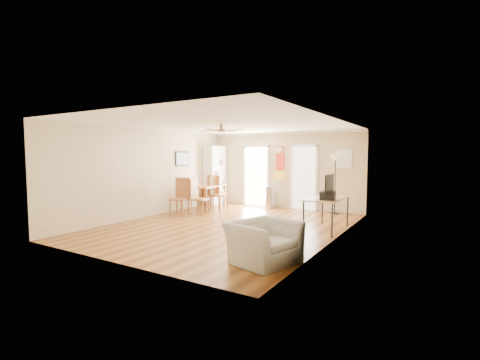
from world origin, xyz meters
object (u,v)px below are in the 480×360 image
Objects in this scene: dining_chair_near at (179,197)px; printer at (328,195)px; wastebasket_a at (282,226)px; wastebasket_b at (285,229)px; dining_chair_far at (216,192)px; armchair at (264,242)px; dining_chair_right_a at (219,193)px; bookshelf at (215,175)px; dining_chair_right_b at (200,197)px; trash_can at (270,197)px; torchiere_lamp at (335,185)px; dining_table at (204,197)px; computer_desk at (327,214)px.

dining_chair_near is 4.50m from printer.
wastebasket_a is 0.90× the size of wastebasket_b.
dining_chair_far is 6.01m from armchair.
dining_chair_right_a is 3.61m from wastebasket_a.
bookshelf is at bearing 143.88° from wastebasket_a.
dining_chair_right_a is at bearing -9.00° from dining_chair_right_b.
trash_can is 3.90m from printer.
dining_chair_right_a is 1.48× the size of trash_can.
dining_chair_right_a reaches higher than trash_can.
dining_chair_far is 3.78× the size of wastebasket_a.
dining_chair_right_a is 3.71m from torchiere_lamp.
wastebasket_a is (3.08, -0.80, -0.39)m from dining_chair_right_b.
torchiere_lamp is at bearing 1.77° from trash_can.
dining_chair_far is at bearing 147.91° from wastebasket_a.
dining_chair_far is (0.21, 0.38, 0.16)m from dining_table.
wastebasket_a is 0.28× the size of armchair.
printer is 1.29m from wastebasket_a.
dining_chair_right_b is at bearing -119.09° from trash_can.
bookshelf is 1.45× the size of computer_desk.
trash_can is (1.71, 2.70, -0.19)m from dining_chair_near.
dining_chair_right_a is 0.98× the size of dining_chair_far.
armchair is at bearing -46.67° from bookshelf.
trash_can is 2.50× the size of wastebasket_a.
wastebasket_b is (-0.74, -0.75, -0.73)m from printer.
bookshelf reaches higher than torchiere_lamp.
dining_chair_right_b is at bearing -145.93° from torchiere_lamp.
trash_can is at bearing -38.09° from dining_chair_right_b.
wastebasket_a is at bearing 123.52° from wastebasket_b.
wastebasket_b is at bearing 28.36° from armchair.
dining_chair_near is 3.76× the size of wastebasket_a.
torchiere_lamp reaches higher than printer.
dining_chair_right_a is at bearing 57.85° from armchair.
trash_can is 2.26× the size of wastebasket_b.
dining_chair_far reaches higher than dining_chair_right_a.
torchiere_lamp is (2.20, 0.07, 0.53)m from trash_can.
torchiere_lamp is 4.74× the size of printer.
computer_desk reaches higher than trash_can.
dining_chair_far reaches higher than wastebasket_b.
wastebasket_a is at bearing -113.55° from dining_chair_right_a.
bookshelf reaches higher than armchair.
dining_chair_far is at bearing 145.62° from wastebasket_b.
trash_can is 2.26m from torchiere_lamp.
bookshelf reaches higher than computer_desk.
dining_table is (0.36, -1.16, -0.67)m from bookshelf.
wastebasket_b is at bearing -24.62° from dining_chair_near.
wastebasket_b is at bearing -143.08° from printer.
dining_chair_right_b is 1.00× the size of armchair.
dining_table is 1.49× the size of dining_chair_right_b.
armchair is (2.49, -5.34, -0.02)m from trash_can.
dining_chair_right_b reaches higher than trash_can.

